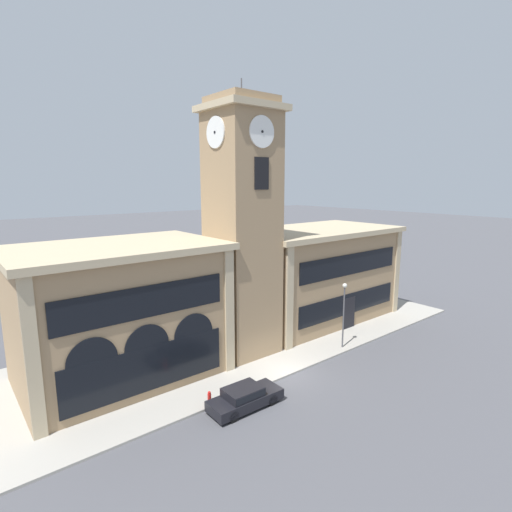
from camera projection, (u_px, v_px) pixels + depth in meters
ground_plane at (290, 376)px, 27.66m from camera, size 300.00×300.00×0.00m
sidewalk_kerb at (233, 345)px, 32.81m from camera, size 44.46×13.53×0.15m
clock_tower at (242, 230)px, 29.99m from camera, size 5.12×5.12×20.44m
town_hall_left_wing at (120, 312)px, 26.88m from camera, size 13.48×9.07×9.23m
town_hall_right_wing at (315, 274)px, 38.86m from camera, size 16.42×9.07×8.89m
parked_car_near at (245, 397)px, 23.67m from camera, size 4.62×1.87×1.32m
street_lamp at (344, 305)px, 31.51m from camera, size 0.36×0.36×5.31m
fire_hydrant at (209, 398)px, 23.75m from camera, size 0.22×0.22×0.87m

